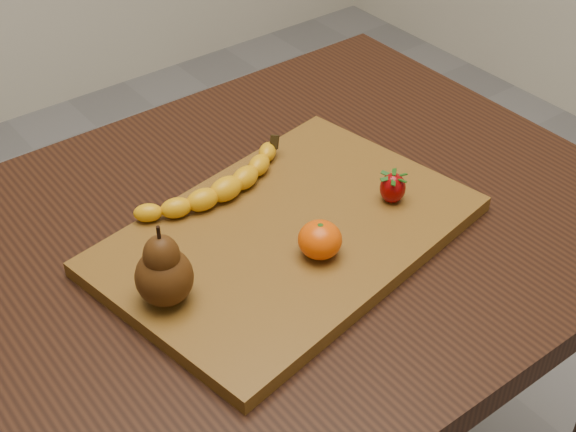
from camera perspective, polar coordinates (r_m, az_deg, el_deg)
table at (r=1.07m, az=-2.53°, el=-5.55°), size 1.00×0.70×0.76m
cutting_board at (r=0.99m, az=0.00°, el=-1.36°), size 0.49×0.37×0.02m
banana at (r=1.03m, az=-4.44°, el=1.94°), size 0.20×0.07×0.03m
pear at (r=0.87m, az=-8.90°, el=-3.42°), size 0.07×0.07×0.10m
mandarin at (r=0.93m, az=2.29°, el=-1.70°), size 0.06×0.06×0.04m
strawberry at (r=1.03m, az=7.46°, el=2.06°), size 0.04×0.04×0.04m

